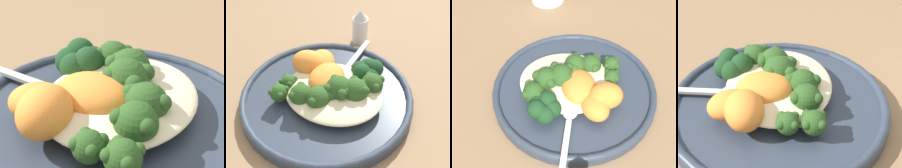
# 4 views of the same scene
# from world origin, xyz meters

# --- Properties ---
(ground_plane) EXTENTS (4.00, 4.00, 0.00)m
(ground_plane) POSITION_xyz_m (0.00, 0.00, 0.00)
(ground_plane) COLOR #846647
(plate) EXTENTS (0.28, 0.28, 0.02)m
(plate) POSITION_xyz_m (-0.02, 0.00, 0.01)
(plate) COLOR #2D3847
(plate) RESTS_ON ground_plane
(quinoa_mound) EXTENTS (0.16, 0.13, 0.02)m
(quinoa_mound) POSITION_xyz_m (-0.03, -0.00, 0.03)
(quinoa_mound) COLOR beige
(quinoa_mound) RESTS_ON plate
(broccoli_stalk_0) EXTENTS (0.06, 0.06, 0.03)m
(broccoli_stalk_0) POSITION_xyz_m (0.04, 0.01, 0.03)
(broccoli_stalk_0) COLOR #ADC675
(broccoli_stalk_0) RESTS_ON plate
(broccoli_stalk_1) EXTENTS (0.06, 0.10, 0.03)m
(broccoli_stalk_1) POSITION_xyz_m (0.03, 0.02, 0.03)
(broccoli_stalk_1) COLOR #ADC675
(broccoli_stalk_1) RESTS_ON plate
(broccoli_stalk_2) EXTENTS (0.04, 0.08, 0.04)m
(broccoli_stalk_2) POSITION_xyz_m (0.01, 0.03, 0.04)
(broccoli_stalk_2) COLOR #ADC675
(broccoli_stalk_2) RESTS_ON plate
(broccoli_stalk_3) EXTENTS (0.06, 0.08, 0.04)m
(broccoli_stalk_3) POSITION_xyz_m (-0.01, 0.02, 0.04)
(broccoli_stalk_3) COLOR #ADC675
(broccoli_stalk_3) RESTS_ON plate
(broccoli_stalk_4) EXTENTS (0.07, 0.07, 0.03)m
(broccoli_stalk_4) POSITION_xyz_m (-0.02, 0.01, 0.04)
(broccoli_stalk_4) COLOR #ADC675
(broccoli_stalk_4) RESTS_ON plate
(broccoli_stalk_5) EXTENTS (0.10, 0.06, 0.04)m
(broccoli_stalk_5) POSITION_xyz_m (-0.04, -0.00, 0.04)
(broccoli_stalk_5) COLOR #ADC675
(broccoli_stalk_5) RESTS_ON plate
(broccoli_stalk_6) EXTENTS (0.10, 0.04, 0.04)m
(broccoli_stalk_6) POSITION_xyz_m (-0.05, -0.01, 0.04)
(broccoli_stalk_6) COLOR #ADC675
(broccoli_stalk_6) RESTS_ON plate
(broccoli_stalk_7) EXTENTS (0.12, 0.04, 0.04)m
(broccoli_stalk_7) POSITION_xyz_m (-0.06, -0.03, 0.04)
(broccoli_stalk_7) COLOR #ADC675
(broccoli_stalk_7) RESTS_ON plate
(sweet_potato_chunk_0) EXTENTS (0.06, 0.07, 0.04)m
(sweet_potato_chunk_0) POSITION_xyz_m (-0.01, -0.02, 0.04)
(sweet_potato_chunk_0) COLOR orange
(sweet_potato_chunk_0) RESTS_ON plate
(sweet_potato_chunk_1) EXTENTS (0.06, 0.05, 0.04)m
(sweet_potato_chunk_1) POSITION_xyz_m (0.03, -0.03, 0.04)
(sweet_potato_chunk_1) COLOR orange
(sweet_potato_chunk_1) RESTS_ON plate
(sweet_potato_chunk_2) EXTENTS (0.06, 0.07, 0.03)m
(sweet_potato_chunk_2) POSITION_xyz_m (0.02, -0.05, 0.04)
(sweet_potato_chunk_2) COLOR orange
(sweet_potato_chunk_2) RESTS_ON plate
(kale_tuft) EXTENTS (0.05, 0.05, 0.04)m
(kale_tuft) POSITION_xyz_m (-0.06, -0.06, 0.04)
(kale_tuft) COLOR #193D1E
(kale_tuft) RESTS_ON plate
(spoon) EXTENTS (0.03, 0.12, 0.01)m
(spoon) POSITION_xyz_m (-0.02, -0.07, 0.03)
(spoon) COLOR #B7B7BC
(spoon) RESTS_ON plate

